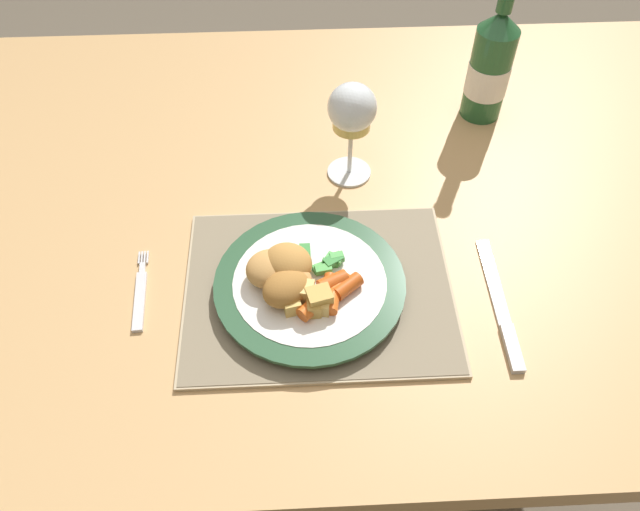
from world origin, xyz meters
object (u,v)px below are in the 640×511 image
object	(u,v)px
dining_table	(302,227)
dinner_plate	(312,285)
table_knife	(505,313)
fork	(143,295)
wine_glass	(354,113)
bottle	(492,65)

from	to	relation	value
dining_table	dinner_plate	world-z (taller)	dinner_plate
dinner_plate	table_knife	world-z (taller)	dinner_plate
fork	wine_glass	bearing A→B (deg)	37.48
dinner_plate	table_knife	bearing A→B (deg)	-10.91
table_knife	wine_glass	bearing A→B (deg)	122.48
dining_table	wine_glass	xyz separation A→B (m)	(0.08, 0.05, 0.20)
fork	wine_glass	xyz separation A→B (m)	(0.31, 0.23, 0.12)
wine_glass	bottle	size ratio (longest dim) A/B	0.60
table_knife	bottle	distance (m)	0.45
dining_table	wine_glass	world-z (taller)	wine_glass
fork	bottle	xyz separation A→B (m)	(0.55, 0.38, 0.09)
wine_glass	table_knife	bearing A→B (deg)	-57.52
dinner_plate	bottle	xyz separation A→B (m)	(0.32, 0.38, 0.08)
fork	dinner_plate	bearing A→B (deg)	-1.08
bottle	fork	bearing A→B (deg)	-145.37
fork	wine_glass	distance (m)	0.40
dinner_plate	bottle	distance (m)	0.50
bottle	table_knife	bearing A→B (deg)	-98.07
dinner_plate	bottle	bearing A→B (deg)	50.43
table_knife	wine_glass	xyz separation A→B (m)	(-0.18, 0.29, 0.12)
wine_glass	dinner_plate	bearing A→B (deg)	-106.98
fork	table_knife	world-z (taller)	table_knife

